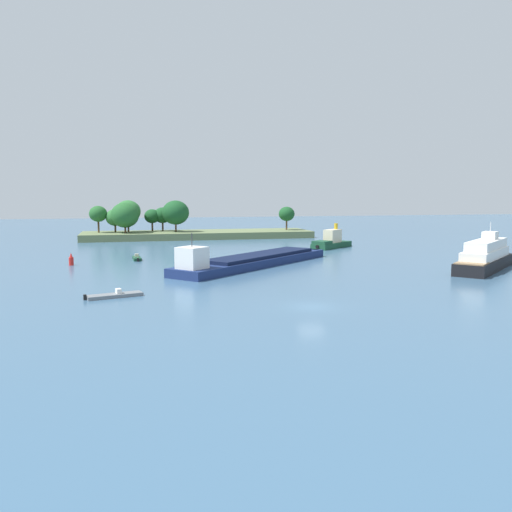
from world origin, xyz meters
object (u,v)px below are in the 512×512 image
at_px(tugboat, 331,242).
at_px(channel_buoy_red, 71,260).
at_px(fishing_skiff, 114,295).
at_px(white_riverboat, 485,257).
at_px(small_motorboat, 137,258).
at_px(cargo_barge, 252,260).

bearing_deg(tugboat, channel_buoy_red, -162.01).
bearing_deg(fishing_skiff, channel_buoy_red, 104.12).
distance_m(white_riverboat, tugboat, 35.77).
bearing_deg(tugboat, small_motorboat, -163.81).
height_order(white_riverboat, small_motorboat, white_riverboat).
relative_size(white_riverboat, tugboat, 1.56).
bearing_deg(white_riverboat, tugboat, 106.06).
relative_size(cargo_barge, fishing_skiff, 4.68).
height_order(cargo_barge, small_motorboat, cargo_barge).
height_order(cargo_barge, channel_buoy_red, cargo_barge).
bearing_deg(cargo_barge, channel_buoy_red, 164.13).
relative_size(cargo_barge, small_motorboat, 6.36).
xyz_separation_m(cargo_barge, white_riverboat, (31.56, -11.21, 0.91)).
distance_m(tugboat, channel_buoy_red, 50.61).
xyz_separation_m(tugboat, channel_buoy_red, (-48.14, -15.63, -0.41)).
xyz_separation_m(tugboat, small_motorboat, (-38.33, -11.13, -0.96)).
distance_m(white_riverboat, small_motorboat, 53.56).
relative_size(tugboat, small_motorboat, 2.42).
bearing_deg(channel_buoy_red, small_motorboat, 24.67).
distance_m(cargo_barge, small_motorboat, 20.56).
bearing_deg(channel_buoy_red, white_riverboat, -17.90).
distance_m(fishing_skiff, tugboat, 59.71).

